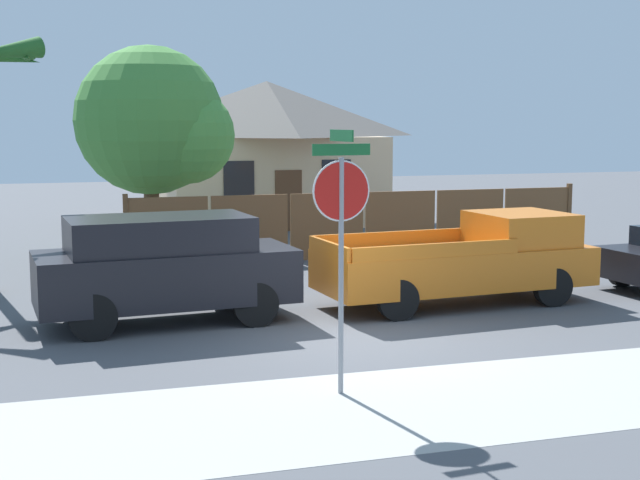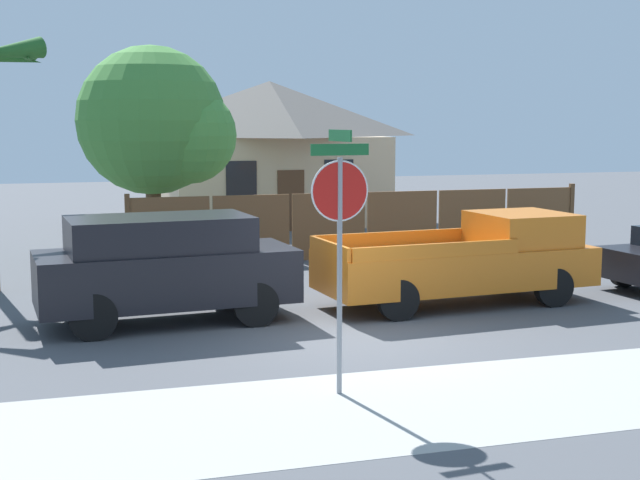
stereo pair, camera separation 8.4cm
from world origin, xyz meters
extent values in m
plane|color=#4C4F54|center=(0.00, 0.00, 0.00)|extent=(80.00, 80.00, 0.00)
cube|color=#A3A39E|center=(0.00, -3.60, 0.00)|extent=(36.00, 3.20, 0.01)
cube|color=brown|center=(-2.03, 8.25, 0.87)|extent=(1.98, 0.06, 1.73)
cube|color=brown|center=(0.03, 8.25, 0.87)|extent=(1.98, 0.06, 1.73)
cube|color=brown|center=(2.09, 8.25, 0.87)|extent=(1.98, 0.06, 1.73)
cube|color=brown|center=(4.15, 8.25, 0.87)|extent=(1.98, 0.06, 1.73)
cube|color=brown|center=(6.21, 8.25, 0.87)|extent=(1.98, 0.06, 1.73)
cube|color=brown|center=(8.28, 8.25, 0.87)|extent=(1.98, 0.06, 1.73)
cube|color=brown|center=(-3.06, 8.25, 0.92)|extent=(0.12, 0.12, 1.83)
cube|color=brown|center=(9.31, 8.25, 0.92)|extent=(0.12, 0.12, 1.83)
cube|color=beige|center=(2.67, 17.18, 1.53)|extent=(7.31, 5.77, 3.05)
pyramid|color=#5B5651|center=(2.67, 17.18, 4.01)|extent=(7.89, 6.23, 1.93)
cube|color=black|center=(1.02, 14.27, 1.77)|extent=(1.00, 0.04, 1.10)
cube|color=black|center=(4.31, 14.27, 1.77)|extent=(1.00, 0.04, 1.10)
cube|color=brown|center=(2.67, 14.27, 1.00)|extent=(0.90, 0.04, 2.00)
cylinder|color=brown|center=(-2.26, 9.75, 1.08)|extent=(0.40, 0.40, 2.16)
sphere|color=#428438|center=(-2.26, 9.75, 3.61)|extent=(3.86, 3.86, 3.86)
sphere|color=#478F3C|center=(-1.39, 9.27, 3.22)|extent=(2.51, 2.51, 2.51)
cone|color=#235B23|center=(-5.15, 6.08, 4.97)|extent=(0.44, 1.72, 0.70)
cone|color=#235B23|center=(-5.61, 6.88, 4.97)|extent=(1.71, 1.24, 0.70)
cone|color=#235B23|center=(-5.61, 5.28, 4.97)|extent=(1.71, 1.24, 0.70)
cube|color=black|center=(-2.88, 1.98, 0.85)|extent=(4.66, 2.22, 0.94)
cube|color=black|center=(-2.99, 1.97, 1.63)|extent=(3.29, 1.96, 0.61)
cube|color=black|center=(-1.49, 2.09, 1.63)|extent=(0.19, 1.65, 0.51)
cylinder|color=black|center=(-1.55, 2.92, 0.40)|extent=(0.80, 0.22, 0.80)
cylinder|color=black|center=(-1.42, 1.27, 0.40)|extent=(0.80, 0.22, 0.80)
cylinder|color=black|center=(-4.34, 2.70, 0.40)|extent=(0.80, 0.22, 0.80)
cylinder|color=black|center=(-4.21, 1.05, 0.40)|extent=(0.80, 0.22, 0.80)
cube|color=orange|center=(2.77, 1.98, 0.74)|extent=(5.58, 2.39, 0.76)
cube|color=orange|center=(4.26, 2.10, 1.45)|extent=(1.88, 1.94, 0.65)
cube|color=orange|center=(1.78, 2.84, 1.25)|extent=(3.42, 0.35, 0.26)
cube|color=orange|center=(1.93, 0.98, 1.25)|extent=(3.42, 0.35, 0.26)
cube|color=orange|center=(0.10, 1.77, 1.25)|extent=(0.23, 1.87, 0.26)
cylinder|color=black|center=(4.38, 2.99, 0.38)|extent=(0.77, 0.22, 0.77)
cylinder|color=black|center=(4.52, 1.25, 0.38)|extent=(0.77, 0.22, 0.77)
cylinder|color=black|center=(1.02, 2.72, 0.38)|extent=(0.77, 0.22, 0.77)
cylinder|color=black|center=(1.16, 0.98, 0.38)|extent=(0.77, 0.22, 0.77)
cylinder|color=black|center=(7.11, 2.66, 0.30)|extent=(0.61, 0.22, 0.61)
cylinder|color=gray|center=(-1.21, -2.86, 1.57)|extent=(0.07, 0.07, 3.14)
cylinder|color=red|center=(-1.21, -2.86, 2.71)|extent=(0.75, 0.09, 0.75)
cylinder|color=white|center=(-1.21, -2.86, 2.71)|extent=(0.80, 0.08, 0.80)
cube|color=#19602D|center=(-1.21, -2.86, 3.24)|extent=(0.80, 0.09, 0.15)
cube|color=#19602D|center=(-1.21, -2.86, 3.42)|extent=(0.08, 0.72, 0.15)
camera|label=1|loc=(-4.83, -13.78, 3.62)|focal=50.00mm
camera|label=2|loc=(-4.75, -13.81, 3.62)|focal=50.00mm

